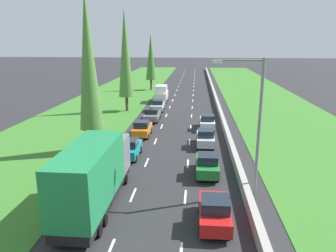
# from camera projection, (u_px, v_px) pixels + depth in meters

# --- Properties ---
(ground_plane) EXTENTS (300.00, 300.00, 0.00)m
(ground_plane) POSITION_uv_depth(u_px,v_px,m) (183.00, 98.00, 59.01)
(ground_plane) COLOR #28282B
(ground_plane) RESTS_ON ground
(grass_verge_left) EXTENTS (14.00, 140.00, 0.04)m
(grass_verge_left) POSITION_uv_depth(u_px,v_px,m) (116.00, 96.00, 60.08)
(grass_verge_left) COLOR #387528
(grass_verge_left) RESTS_ON ground
(grass_verge_right) EXTENTS (14.00, 140.00, 0.04)m
(grass_verge_right) POSITION_uv_depth(u_px,v_px,m) (263.00, 99.00, 57.79)
(grass_verge_right) COLOR #387528
(grass_verge_right) RESTS_ON ground
(median_barrier) EXTENTS (0.44, 120.00, 0.85)m
(median_barrier) POSITION_uv_depth(u_px,v_px,m) (215.00, 96.00, 58.42)
(median_barrier) COLOR #9E9B93
(median_barrier) RESTS_ON ground
(lane_markings) EXTENTS (3.64, 116.00, 0.01)m
(lane_markings) POSITION_uv_depth(u_px,v_px,m) (183.00, 98.00, 59.01)
(lane_markings) COLOR white
(lane_markings) RESTS_ON ground
(red_hatchback_right_lane) EXTENTS (1.74, 3.90, 1.72)m
(red_hatchback_right_lane) POSITION_uv_depth(u_px,v_px,m) (214.00, 211.00, 17.87)
(red_hatchback_right_lane) COLOR red
(red_hatchback_right_lane) RESTS_ON ground
(green_box_truck_left_lane) EXTENTS (2.46, 9.40, 4.18)m
(green_box_truck_left_lane) POSITION_uv_depth(u_px,v_px,m) (94.00, 174.00, 19.48)
(green_box_truck_left_lane) COLOR black
(green_box_truck_left_lane) RESTS_ON ground
(teal_hatchback_left_lane) EXTENTS (1.74, 3.90, 1.72)m
(teal_hatchback_left_lane) POSITION_uv_depth(u_px,v_px,m) (129.00, 148.00, 28.39)
(teal_hatchback_left_lane) COLOR teal
(teal_hatchback_left_lane) RESTS_ON ground
(orange_hatchback_left_lane) EXTENTS (1.74, 3.90, 1.72)m
(orange_hatchback_left_lane) POSITION_uv_depth(u_px,v_px,m) (142.00, 129.00, 34.80)
(orange_hatchback_left_lane) COLOR orange
(orange_hatchback_left_lane) RESTS_ON ground
(green_hatchback_right_lane) EXTENTS (1.74, 3.90, 1.72)m
(green_hatchback_right_lane) POSITION_uv_depth(u_px,v_px,m) (207.00, 164.00, 24.68)
(green_hatchback_right_lane) COLOR #237A33
(green_hatchback_right_lane) RESTS_ON ground
(silver_hatchback_right_lane) EXTENTS (1.74, 3.90, 1.72)m
(silver_hatchback_right_lane) POSITION_uv_depth(u_px,v_px,m) (205.00, 138.00, 31.49)
(silver_hatchback_right_lane) COLOR silver
(silver_hatchback_right_lane) RESTS_ON ground
(white_hatchback_right_lane) EXTENTS (1.74, 3.90, 1.72)m
(white_hatchback_right_lane) POSITION_uv_depth(u_px,v_px,m) (207.00, 122.00, 37.72)
(white_hatchback_right_lane) COLOR white
(white_hatchback_right_lane) RESTS_ON ground
(grey_sedan_left_lane) EXTENTS (1.82, 4.50, 1.64)m
(grey_sedan_left_lane) POSITION_uv_depth(u_px,v_px,m) (152.00, 115.00, 41.59)
(grey_sedan_left_lane) COLOR slate
(grey_sedan_left_lane) RESTS_ON ground
(silver_sedan_left_lane) EXTENTS (1.82, 4.50, 1.64)m
(silver_sedan_left_lane) POSITION_uv_depth(u_px,v_px,m) (158.00, 105.00, 47.63)
(silver_sedan_left_lane) COLOR silver
(silver_sedan_left_lane) RESTS_ON ground
(white_van_left_lane) EXTENTS (1.96, 4.90, 2.82)m
(white_van_left_lane) POSITION_uv_depth(u_px,v_px,m) (161.00, 94.00, 54.46)
(white_van_left_lane) COLOR white
(white_van_left_lane) RESTS_ON ground
(poplar_tree_second) EXTENTS (2.16, 2.16, 14.30)m
(poplar_tree_second) POSITION_uv_depth(u_px,v_px,m) (88.00, 62.00, 28.20)
(poplar_tree_second) COLOR #4C3823
(poplar_tree_second) RESTS_ON ground
(poplar_tree_third) EXTENTS (2.16, 2.16, 14.44)m
(poplar_tree_third) POSITION_uv_depth(u_px,v_px,m) (125.00, 54.00, 45.53)
(poplar_tree_third) COLOR #4C3823
(poplar_tree_third) RESTS_ON ground
(poplar_tree_fourth) EXTENTS (2.09, 2.09, 11.49)m
(poplar_tree_fourth) POSITION_uv_depth(u_px,v_px,m) (151.00, 57.00, 66.59)
(poplar_tree_fourth) COLOR #4C3823
(poplar_tree_fourth) RESTS_ON ground
(street_light_mast) EXTENTS (3.20, 0.28, 9.00)m
(street_light_mast) POSITION_uv_depth(u_px,v_px,m) (254.00, 118.00, 20.43)
(street_light_mast) COLOR gray
(street_light_mast) RESTS_ON ground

